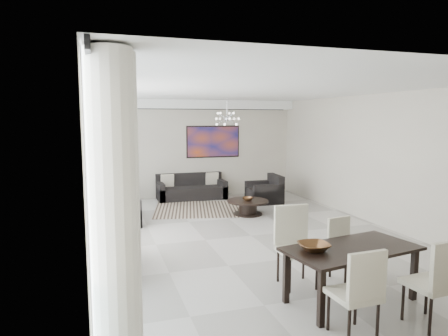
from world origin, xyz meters
name	(u,v)px	position (x,y,z in m)	size (l,w,h in m)	color
room_shell	(273,164)	(0.46, 0.00, 1.45)	(6.00, 9.00, 2.90)	#A8A39B
window_wall	(101,169)	(-2.86, 0.00, 1.47)	(0.37, 8.95, 2.90)	silver
soffit	(198,104)	(0.00, 4.30, 2.77)	(5.98, 0.40, 0.26)	white
painting	(213,142)	(0.50, 4.47, 1.65)	(1.68, 0.04, 0.98)	#AE4218
chandelier	(227,119)	(0.30, 2.50, 2.35)	(0.66, 0.66, 0.71)	silver
rug	(204,209)	(-0.30, 2.60, 0.01)	(2.53, 1.95, 0.01)	black
coffee_table	(248,206)	(0.58, 1.70, 0.20)	(1.02, 1.02, 0.36)	black
bowl_coffee	(248,199)	(0.57, 1.70, 0.40)	(0.25, 0.25, 0.08)	brown
sofa_main	(191,190)	(-0.30, 4.07, 0.25)	(2.00, 0.82, 0.73)	black
loveseat	(116,209)	(-2.55, 2.04, 0.28)	(0.93, 1.65, 0.82)	black
armchair	(265,193)	(1.59, 2.94, 0.26)	(0.92, 0.97, 0.77)	black
side_table	(112,192)	(-2.56, 3.92, 0.36)	(0.39, 0.39, 0.54)	black
tv_console	(111,252)	(-2.76, -1.01, 0.27)	(0.48, 1.72, 0.54)	black
television	(120,216)	(-2.60, -1.07, 0.85)	(1.09, 0.14, 0.63)	gray
dining_table	(352,254)	(0.15, -3.10, 0.63)	(1.84, 1.13, 0.72)	black
dining_chair_sw	(360,288)	(-0.32, -3.91, 0.58)	(0.48, 0.48, 1.01)	beige
dining_chair_se	(438,277)	(0.65, -3.98, 0.60)	(0.52, 0.52, 1.04)	beige
dining_chair_nw	(294,239)	(-0.27, -2.35, 0.65)	(0.53, 0.53, 1.12)	beige
dining_chair_ne	(343,244)	(0.52, -2.37, 0.51)	(0.47, 0.47, 0.89)	beige
bowl_dining	(314,247)	(-0.38, -3.06, 0.77)	(0.38, 0.38, 0.09)	brown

